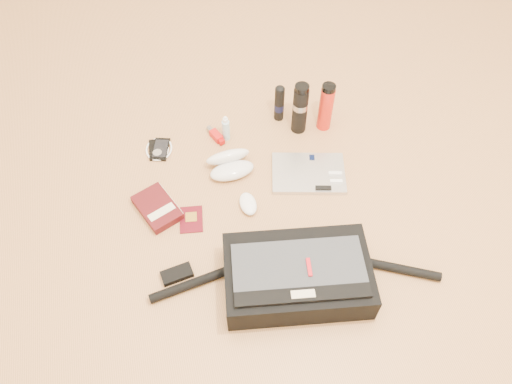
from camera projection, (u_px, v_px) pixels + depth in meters
ground at (267, 221)px, 1.83m from camera, size 4.00×4.00×0.00m
messenger_bag at (297, 276)px, 1.63m from camera, size 0.97×0.37×0.14m
laptop at (309, 173)px, 1.95m from camera, size 0.32×0.26×0.03m
book at (158, 208)px, 1.85m from camera, size 0.18×0.22×0.03m
passport at (191, 219)px, 1.83m from camera, size 0.10×0.13×0.01m
mouse at (248, 204)px, 1.86m from camera, size 0.06×0.11×0.03m
sunglasses_case at (230, 164)px, 1.95m from camera, size 0.19×0.16×0.10m
ipod at (157, 149)px, 2.03m from camera, size 0.10×0.11×0.01m
phone at (161, 149)px, 2.03m from camera, size 0.12×0.13×0.01m
inhaler at (216, 135)px, 2.07m from camera, size 0.06×0.11×0.03m
spray_bottle at (226, 129)px, 2.03m from camera, size 0.03×0.03×0.12m
aerosol_can at (279, 103)px, 2.08m from camera, size 0.05×0.05×0.17m
thermos_black at (300, 108)px, 2.01m from camera, size 0.08×0.08×0.24m
thermos_red at (326, 107)px, 2.03m from camera, size 0.06×0.06×0.22m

